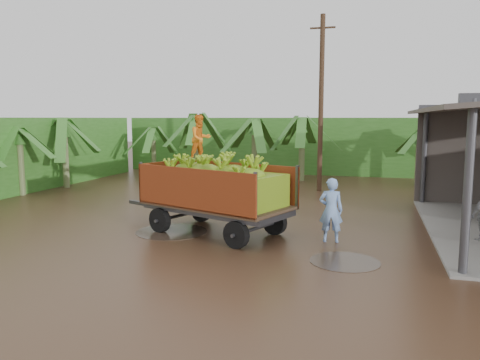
# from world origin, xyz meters

# --- Properties ---
(ground) EXTENTS (100.00, 100.00, 0.00)m
(ground) POSITION_xyz_m (0.00, 0.00, 0.00)
(ground) COLOR black
(ground) RESTS_ON ground
(hedge_north) EXTENTS (22.00, 3.00, 3.60)m
(hedge_north) POSITION_xyz_m (-2.00, 16.00, 1.80)
(hedge_north) COLOR #2D661E
(hedge_north) RESTS_ON ground
(hedge_west) EXTENTS (3.00, 18.00, 3.60)m
(hedge_west) POSITION_xyz_m (-14.00, 4.00, 1.80)
(hedge_west) COLOR #2D661E
(hedge_west) RESTS_ON ground
(banana_trailer) EXTENTS (6.39, 3.76, 3.69)m
(banana_trailer) POSITION_xyz_m (-1.39, -1.43, 1.40)
(banana_trailer) COLOR #AD3F18
(banana_trailer) RESTS_ON ground
(man_blue) EXTENTS (0.73, 0.52, 1.88)m
(man_blue) POSITION_xyz_m (2.13, -1.49, 0.94)
(man_blue) COLOR #7BA2E1
(man_blue) RESTS_ON ground
(utility_pole) EXTENTS (1.20, 0.24, 8.45)m
(utility_pole) POSITION_xyz_m (0.75, 8.11, 4.28)
(utility_pole) COLOR #47301E
(utility_pole) RESTS_ON ground
(banana_plants) EXTENTS (24.62, 21.06, 3.90)m
(banana_plants) POSITION_xyz_m (-5.43, 6.25, 1.78)
(banana_plants) COLOR #2D661E
(banana_plants) RESTS_ON ground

